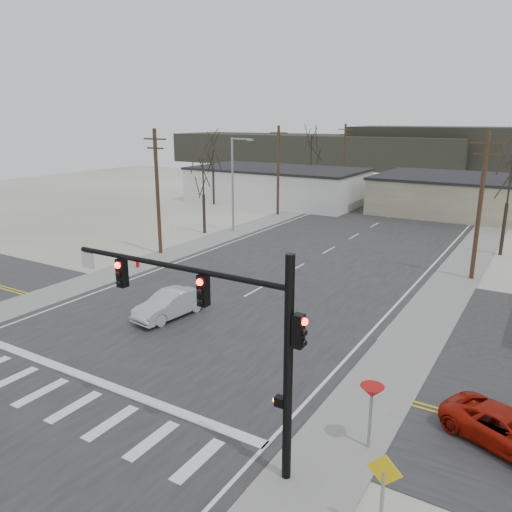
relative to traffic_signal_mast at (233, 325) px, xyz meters
The scene contains 26 objects.
ground 11.07m from the traffic_signal_mast, 141.84° to the left, with size 140.00×140.00×0.00m, color white.
main_road 23.10m from the traffic_signal_mast, 110.42° to the left, with size 18.00×110.00×0.05m, color #242426.
cross_road 11.07m from the traffic_signal_mast, 141.84° to the left, with size 90.00×10.00×0.04m, color #242426.
sidewalk_left 32.41m from the traffic_signal_mast, 125.21° to the left, with size 3.00×90.00×0.06m, color gray.
sidewalk_right 26.75m from the traffic_signal_mast, 84.10° to the left, with size 3.00×90.00×0.06m, color gray.
traffic_signal_mast is the anchor object (origin of this frame).
fire_hydrant 23.39m from the traffic_signal_mast, 141.87° to the left, with size 0.24×0.24×0.87m.
yield_sign 5.21m from the traffic_signal_mast, 36.85° to the left, with size 0.80×0.80×2.35m.
diamond_sign 6.01m from the traffic_signal_mast, ahead, with size 0.92×0.10×2.61m.
building_left_far 52.07m from the traffic_signal_mast, 117.34° to the left, with size 22.30×12.30×4.50m.
building_right_far 50.31m from the traffic_signal_mast, 87.60° to the left, with size 26.30×14.30×4.30m.
upole_left_b 26.60m from the traffic_signal_mast, 136.81° to the left, with size 2.20×0.30×10.00m.
upole_left_c 42.85m from the traffic_signal_mast, 116.91° to the left, with size 2.20×0.30×10.00m.
upole_left_d 61.35m from the traffic_signal_mast, 108.43° to the left, with size 2.20×0.30×10.00m.
upole_right_a 24.48m from the traffic_signal_mast, 81.52° to the left, with size 2.20×0.30×10.00m.
upole_right_b 46.35m from the traffic_signal_mast, 85.54° to the left, with size 2.20×0.30×10.00m.
streetlight_main 33.84m from the traffic_signal_mast, 123.54° to the left, with size 2.40×0.25×9.00m.
tree_left_near 33.52m from the traffic_signal_mast, 128.57° to the left, with size 3.30×3.30×7.35m.
tree_right_mid 32.56m from the traffic_signal_mast, 81.86° to the left, with size 3.74×3.74×8.33m.
tree_left_far 56.63m from the traffic_signal_mast, 112.75° to the left, with size 3.96×3.96×8.82m.
tree_left_mid 50.12m from the traffic_signal_mast, 126.63° to the left, with size 3.96×3.96×8.82m.
hill_left 107.17m from the traffic_signal_mast, 113.59° to the left, with size 70.00×18.00×7.00m, color #333026.
sedan_crossing 13.21m from the traffic_signal_mast, 140.13° to the left, with size 1.56×4.46×1.47m, color #B3BABE.
car_far_a 48.76m from the traffic_signal_mast, 93.82° to the left, with size 2.38×5.84×1.70m, color black.
car_far_b 63.57m from the traffic_signal_mast, 98.89° to the left, with size 1.45×3.60×1.23m, color black.
car_parked_red 10.04m from the traffic_signal_mast, 34.46° to the left, with size 2.02×4.39×1.22m, color #A21608.
Camera 1 is at (15.76, -17.84, 10.75)m, focal length 35.00 mm.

